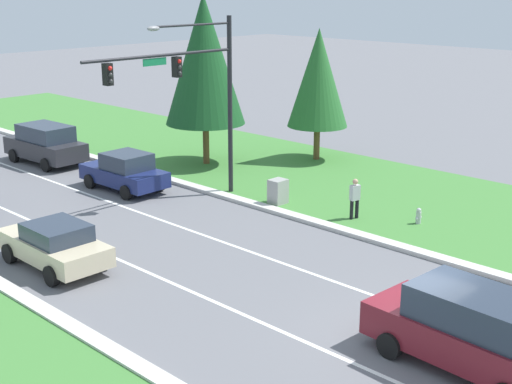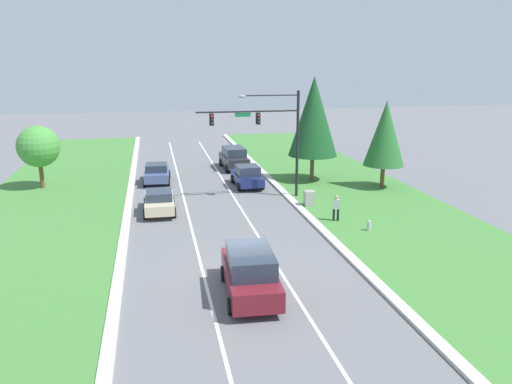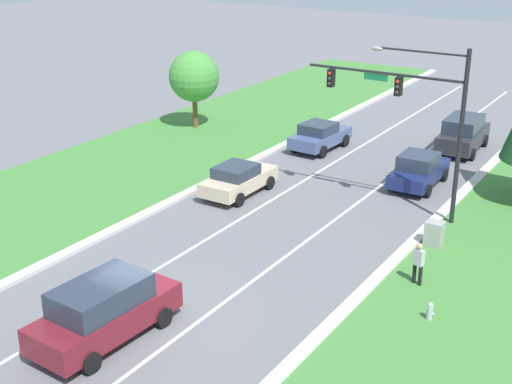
{
  "view_description": "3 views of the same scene",
  "coord_description": "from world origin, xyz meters",
  "px_view_note": "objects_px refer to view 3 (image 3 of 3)",
  "views": [
    {
      "loc": [
        -14.65,
        -8.71,
        9.0
      ],
      "look_at": [
        0.99,
        6.41,
        2.55
      ],
      "focal_mm": 50.0,
      "sensor_mm": 36.0,
      "label": 1
    },
    {
      "loc": [
        -3.79,
        -20.81,
        9.63
      ],
      "look_at": [
        2.31,
        8.4,
        1.78
      ],
      "focal_mm": 35.0,
      "sensor_mm": 36.0,
      "label": 2
    },
    {
      "loc": [
        14.41,
        -15.68,
        12.52
      ],
      "look_at": [
        0.33,
        6.54,
        2.4
      ],
      "focal_mm": 50.0,
      "sensor_mm": 36.0,
      "label": 3
    }
  ],
  "objects_px": {
    "utility_cabinet": "(434,235)",
    "pedestrian": "(418,262)",
    "fire_hydrant": "(430,312)",
    "oak_near_left_tree": "(194,77)",
    "traffic_signal_mast": "(415,104)",
    "navy_sedan": "(419,170)",
    "slate_blue_sedan": "(320,136)",
    "champagne_sedan": "(238,179)",
    "charcoal_suv": "(463,134)",
    "burgundy_suv": "(104,310)"
  },
  "relations": [
    {
      "from": "traffic_signal_mast",
      "to": "champagne_sedan",
      "type": "relative_size",
      "value": 1.76
    },
    {
      "from": "burgundy_suv",
      "to": "oak_near_left_tree",
      "type": "height_order",
      "value": "oak_near_left_tree"
    },
    {
      "from": "burgundy_suv",
      "to": "slate_blue_sedan",
      "type": "xyz_separation_m",
      "value": [
        -3.54,
        21.36,
        -0.21
      ]
    },
    {
      "from": "charcoal_suv",
      "to": "navy_sedan",
      "type": "xyz_separation_m",
      "value": [
        -0.08,
        -6.9,
        -0.19
      ]
    },
    {
      "from": "traffic_signal_mast",
      "to": "slate_blue_sedan",
      "type": "xyz_separation_m",
      "value": [
        -7.82,
        6.52,
        -4.27
      ]
    },
    {
      "from": "utility_cabinet",
      "to": "oak_near_left_tree",
      "type": "distance_m",
      "value": 20.97
    },
    {
      "from": "pedestrian",
      "to": "charcoal_suv",
      "type": "bearing_deg",
      "value": -62.27
    },
    {
      "from": "utility_cabinet",
      "to": "fire_hydrant",
      "type": "xyz_separation_m",
      "value": [
        1.82,
        -5.62,
        -0.21
      ]
    },
    {
      "from": "burgundy_suv",
      "to": "oak_near_left_tree",
      "type": "xyz_separation_m",
      "value": [
        -12.28,
        21.08,
        2.29
      ]
    },
    {
      "from": "champagne_sedan",
      "to": "utility_cabinet",
      "type": "bearing_deg",
      "value": -3.75
    },
    {
      "from": "slate_blue_sedan",
      "to": "traffic_signal_mast",
      "type": "bearing_deg",
      "value": -36.97
    },
    {
      "from": "burgundy_suv",
      "to": "slate_blue_sedan",
      "type": "height_order",
      "value": "burgundy_suv"
    },
    {
      "from": "pedestrian",
      "to": "oak_near_left_tree",
      "type": "distance_m",
      "value": 23.13
    },
    {
      "from": "traffic_signal_mast",
      "to": "slate_blue_sedan",
      "type": "height_order",
      "value": "traffic_signal_mast"
    },
    {
      "from": "navy_sedan",
      "to": "fire_hydrant",
      "type": "bearing_deg",
      "value": -69.4
    },
    {
      "from": "traffic_signal_mast",
      "to": "navy_sedan",
      "type": "xyz_separation_m",
      "value": [
        -0.86,
        3.77,
        -4.25
      ]
    },
    {
      "from": "traffic_signal_mast",
      "to": "burgundy_suv",
      "type": "relative_size",
      "value": 1.49
    },
    {
      "from": "oak_near_left_tree",
      "to": "fire_hydrant",
      "type": "bearing_deg",
      "value": -35.24
    },
    {
      "from": "traffic_signal_mast",
      "to": "pedestrian",
      "type": "xyz_separation_m",
      "value": [
        2.81,
        -6.18,
        -4.16
      ]
    },
    {
      "from": "charcoal_suv",
      "to": "champagne_sedan",
      "type": "height_order",
      "value": "charcoal_suv"
    },
    {
      "from": "traffic_signal_mast",
      "to": "pedestrian",
      "type": "height_order",
      "value": "traffic_signal_mast"
    },
    {
      "from": "traffic_signal_mast",
      "to": "charcoal_suv",
      "type": "height_order",
      "value": "traffic_signal_mast"
    },
    {
      "from": "champagne_sedan",
      "to": "pedestrian",
      "type": "distance_m",
      "value": 11.42
    },
    {
      "from": "navy_sedan",
      "to": "slate_blue_sedan",
      "type": "height_order",
      "value": "navy_sedan"
    },
    {
      "from": "navy_sedan",
      "to": "pedestrian",
      "type": "xyz_separation_m",
      "value": [
        3.66,
        -9.95,
        0.09
      ]
    },
    {
      "from": "slate_blue_sedan",
      "to": "burgundy_suv",
      "type": "bearing_deg",
      "value": -77.74
    },
    {
      "from": "burgundy_suv",
      "to": "traffic_signal_mast",
      "type": "bearing_deg",
      "value": 77.04
    },
    {
      "from": "champagne_sedan",
      "to": "slate_blue_sedan",
      "type": "bearing_deg",
      "value": 90.46
    },
    {
      "from": "fire_hydrant",
      "to": "burgundy_suv",
      "type": "bearing_deg",
      "value": -141.88
    },
    {
      "from": "champagne_sedan",
      "to": "burgundy_suv",
      "type": "relative_size",
      "value": 0.84
    },
    {
      "from": "navy_sedan",
      "to": "oak_near_left_tree",
      "type": "bearing_deg",
      "value": 169.63
    },
    {
      "from": "traffic_signal_mast",
      "to": "fire_hydrant",
      "type": "height_order",
      "value": "traffic_signal_mast"
    },
    {
      "from": "oak_near_left_tree",
      "to": "traffic_signal_mast",
      "type": "bearing_deg",
      "value": -20.65
    },
    {
      "from": "fire_hydrant",
      "to": "oak_near_left_tree",
      "type": "bearing_deg",
      "value": 144.76
    },
    {
      "from": "champagne_sedan",
      "to": "utility_cabinet",
      "type": "distance_m",
      "value": 10.04
    },
    {
      "from": "champagne_sedan",
      "to": "oak_near_left_tree",
      "type": "relative_size",
      "value": 0.88
    },
    {
      "from": "champagne_sedan",
      "to": "navy_sedan",
      "type": "height_order",
      "value": "navy_sedan"
    },
    {
      "from": "traffic_signal_mast",
      "to": "burgundy_suv",
      "type": "bearing_deg",
      "value": -106.11
    },
    {
      "from": "burgundy_suv",
      "to": "fire_hydrant",
      "type": "bearing_deg",
      "value": 41.27
    },
    {
      "from": "traffic_signal_mast",
      "to": "charcoal_suv",
      "type": "relative_size",
      "value": 1.57
    },
    {
      "from": "champagne_sedan",
      "to": "navy_sedan",
      "type": "distance_m",
      "value": 9.02
    },
    {
      "from": "utility_cabinet",
      "to": "pedestrian",
      "type": "distance_m",
      "value": 3.56
    },
    {
      "from": "utility_cabinet",
      "to": "fire_hydrant",
      "type": "distance_m",
      "value": 5.91
    },
    {
      "from": "slate_blue_sedan",
      "to": "oak_near_left_tree",
      "type": "relative_size",
      "value": 0.88
    },
    {
      "from": "navy_sedan",
      "to": "champagne_sedan",
      "type": "bearing_deg",
      "value": -141.85
    },
    {
      "from": "charcoal_suv",
      "to": "slate_blue_sedan",
      "type": "distance_m",
      "value": 8.18
    },
    {
      "from": "burgundy_suv",
      "to": "champagne_sedan",
      "type": "bearing_deg",
      "value": 108.46
    },
    {
      "from": "traffic_signal_mast",
      "to": "charcoal_suv",
      "type": "xyz_separation_m",
      "value": [
        -0.78,
        10.67,
        -4.07
      ]
    },
    {
      "from": "pedestrian",
      "to": "oak_near_left_tree",
      "type": "relative_size",
      "value": 0.34
    },
    {
      "from": "utility_cabinet",
      "to": "charcoal_suv",
      "type": "bearing_deg",
      "value": 102.62
    }
  ]
}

